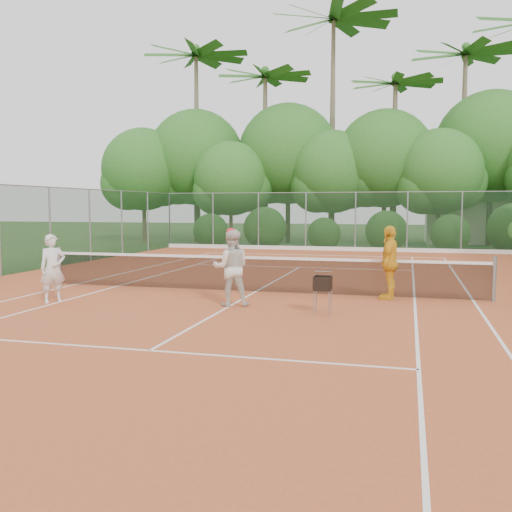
% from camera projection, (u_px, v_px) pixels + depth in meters
% --- Properties ---
extents(ground, '(120.00, 120.00, 0.00)m').
position_uv_depth(ground, '(255.00, 293.00, 15.20)').
color(ground, '#244317').
rests_on(ground, ground).
extents(clay_court, '(18.00, 36.00, 0.02)m').
position_uv_depth(clay_court, '(255.00, 293.00, 15.20)').
color(clay_court, '#B55229').
rests_on(clay_court, ground).
extents(club_building, '(8.00, 5.00, 3.00)m').
position_uv_depth(club_building, '(492.00, 219.00, 35.84)').
color(club_building, beige).
rests_on(club_building, ground).
extents(tennis_net, '(11.97, 0.10, 1.10)m').
position_uv_depth(tennis_net, '(255.00, 273.00, 15.16)').
color(tennis_net, gray).
rests_on(tennis_net, clay_court).
extents(player_white, '(0.68, 0.70, 1.63)m').
position_uv_depth(player_white, '(53.00, 268.00, 13.53)').
color(player_white, silver).
rests_on(player_white, clay_court).
extents(player_center_grp, '(1.02, 0.89, 1.79)m').
position_uv_depth(player_center_grp, '(231.00, 267.00, 13.08)').
color(player_center_grp, beige).
rests_on(player_center_grp, clay_court).
extents(player_yellow, '(0.61, 1.12, 1.82)m').
position_uv_depth(player_yellow, '(390.00, 263.00, 13.99)').
color(player_yellow, gold).
rests_on(player_yellow, clay_court).
extents(ball_hopper, '(0.36, 0.36, 0.81)m').
position_uv_depth(ball_hopper, '(323.00, 284.00, 12.04)').
color(ball_hopper, gray).
rests_on(ball_hopper, clay_court).
extents(stray_ball_a, '(0.07, 0.07, 0.07)m').
position_uv_depth(stray_ball_a, '(306.00, 255.00, 26.48)').
color(stray_ball_a, '#CFD130').
rests_on(stray_ball_a, clay_court).
extents(stray_ball_b, '(0.07, 0.07, 0.07)m').
position_uv_depth(stray_ball_b, '(306.00, 257.00, 25.38)').
color(stray_ball_b, '#B3CF30').
rests_on(stray_ball_b, clay_court).
extents(stray_ball_c, '(0.07, 0.07, 0.07)m').
position_uv_depth(stray_ball_c, '(365.00, 256.00, 25.66)').
color(stray_ball_c, '#A7C72E').
rests_on(stray_ball_c, clay_court).
extents(court_markings, '(11.03, 23.83, 0.01)m').
position_uv_depth(court_markings, '(255.00, 292.00, 15.20)').
color(court_markings, white).
rests_on(court_markings, clay_court).
extents(fence_back, '(18.07, 0.07, 3.00)m').
position_uv_depth(fence_back, '(330.00, 221.00, 29.50)').
color(fence_back, '#19381E').
rests_on(fence_back, clay_court).
extents(tropical_treeline, '(32.10, 8.49, 15.03)m').
position_uv_depth(tropical_treeline, '(367.00, 159.00, 33.84)').
color(tropical_treeline, brown).
rests_on(tropical_treeline, ground).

